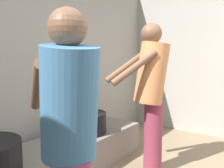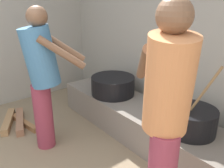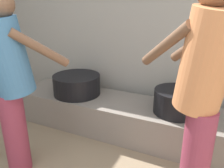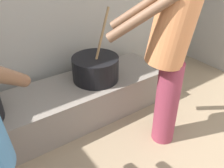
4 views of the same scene
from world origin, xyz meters
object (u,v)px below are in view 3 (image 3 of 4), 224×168
Objects in this scene: cooking_pot_main at (177,101)px; cooking_pot_secondary at (77,84)px; cook_in_blue_shirt at (11,78)px; cook_in_orange_shirt at (202,88)px.

cooking_pot_main is 1.23× the size of cooking_pot_secondary.
cook_in_blue_shirt reaches higher than cooking_pot_main.
cook_in_orange_shirt is at bearing -71.18° from cooking_pot_main.
cook_in_orange_shirt is at bearing 9.60° from cook_in_blue_shirt.
cooking_pot_main is 0.45× the size of cook_in_blue_shirt.
cook_in_orange_shirt reaches higher than cooking_pot_secondary.
cook_in_blue_shirt is (-1.17, -0.95, 0.37)m from cooking_pot_main.
cook_in_orange_shirt is (1.43, -0.70, 0.43)m from cooking_pot_secondary.
cooking_pot_main reaches higher than cooking_pot_secondary.
cooking_pot_main is 0.86m from cook_in_orange_shirt.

